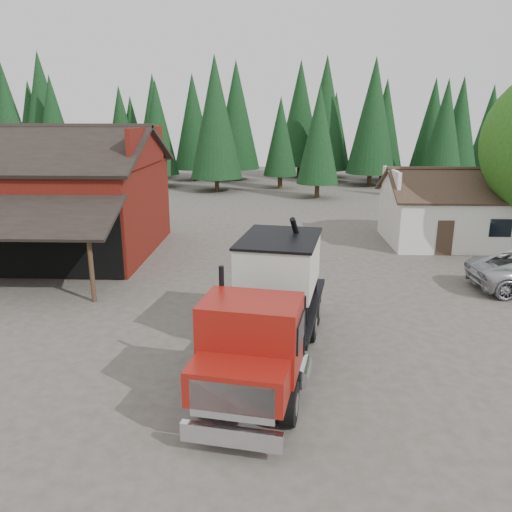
{
  "coord_description": "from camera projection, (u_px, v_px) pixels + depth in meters",
  "views": [
    {
      "loc": [
        1.99,
        -17.42,
        7.6
      ],
      "look_at": [
        1.22,
        3.08,
        1.8
      ],
      "focal_mm": 35.0,
      "sensor_mm": 36.0,
      "label": 1
    }
  ],
  "objects": [
    {
      "name": "conifer_backdrop",
      "position": [
        258.0,
        182.0,
        59.28
      ],
      "size": [
        76.0,
        16.0,
        16.0
      ],
      "primitive_type": null,
      "color": "black",
      "rests_on": "ground"
    },
    {
      "name": "near_pine_a",
      "position": [
        9.0,
        129.0,
        44.88
      ],
      "size": [
        4.4,
        4.4,
        11.4
      ],
      "color": "#382619",
      "rests_on": "ground"
    },
    {
      "name": "equip_box",
      "position": [
        243.0,
        318.0,
        18.6
      ],
      "size": [
        1.05,
        1.28,
        0.6
      ],
      "primitive_type": "cube",
      "rotation": [
        0.0,
        0.0,
        0.37
      ],
      "color": "maroon",
      "rests_on": "ground"
    },
    {
      "name": "ground",
      "position": [
        221.0,
        323.0,
        18.89
      ],
      "size": [
        120.0,
        120.0,
        0.0
      ],
      "primitive_type": "plane",
      "color": "#4B443A",
      "rests_on": "ground"
    },
    {
      "name": "feed_truck",
      "position": [
        271.0,
        303.0,
        15.42
      ],
      "size": [
        4.14,
        9.84,
        4.31
      ],
      "rotation": [
        0.0,
        0.0,
        -0.17
      ],
      "color": "black",
      "rests_on": "ground"
    },
    {
      "name": "red_barn",
      "position": [
        44.0,
        206.0,
        28.08
      ],
      "size": [
        12.8,
        13.63,
        7.18
      ],
      "color": "#5F180F",
      "rests_on": "ground"
    },
    {
      "name": "farmhouse",
      "position": [
        455.0,
        216.0,
        30.46
      ],
      "size": [
        8.6,
        6.42,
        4.65
      ],
      "color": "silver",
      "rests_on": "ground"
    },
    {
      "name": "near_pine_d",
      "position": [
        216.0,
        117.0,
        49.72
      ],
      "size": [
        5.28,
        5.28,
        13.4
      ],
      "color": "#382619",
      "rests_on": "ground"
    },
    {
      "name": "near_pine_b",
      "position": [
        319.0,
        135.0,
        45.92
      ],
      "size": [
        3.96,
        3.96,
        10.4
      ],
      "color": "#382619",
      "rests_on": "ground"
    }
  ]
}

